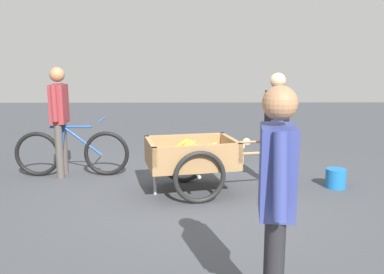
{
  "coord_description": "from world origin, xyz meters",
  "views": [
    {
      "loc": [
        0.06,
        4.72,
        1.65
      ],
      "look_at": [
        0.0,
        -0.1,
        0.75
      ],
      "focal_mm": 37.59,
      "sensor_mm": 36.0,
      "label": 1
    }
  ],
  "objects_px": {
    "plastic_bucket": "(336,178)",
    "bystander_person": "(276,190)",
    "cyclist_person": "(59,112)",
    "vendor_person": "(276,120)",
    "fruit_cart": "(192,159)",
    "bicycle": "(72,152)",
    "dog": "(236,147)"
  },
  "relations": [
    {
      "from": "cyclist_person",
      "to": "bystander_person",
      "type": "xyz_separation_m",
      "value": [
        -2.37,
        3.47,
        -0.04
      ]
    },
    {
      "from": "plastic_bucket",
      "to": "bystander_person",
      "type": "relative_size",
      "value": 0.18
    },
    {
      "from": "vendor_person",
      "to": "fruit_cart",
      "type": "bearing_deg",
      "value": 12.51
    },
    {
      "from": "plastic_bucket",
      "to": "vendor_person",
      "type": "bearing_deg",
      "value": -5.47
    },
    {
      "from": "bicycle",
      "to": "dog",
      "type": "distance_m",
      "value": 2.59
    },
    {
      "from": "vendor_person",
      "to": "plastic_bucket",
      "type": "distance_m",
      "value": 1.12
    },
    {
      "from": "vendor_person",
      "to": "plastic_bucket",
      "type": "relative_size",
      "value": 5.68
    },
    {
      "from": "fruit_cart",
      "to": "dog",
      "type": "height_order",
      "value": "fruit_cart"
    },
    {
      "from": "plastic_bucket",
      "to": "bystander_person",
      "type": "distance_m",
      "value": 3.3
    },
    {
      "from": "vendor_person",
      "to": "bystander_person",
      "type": "distance_m",
      "value": 3.01
    },
    {
      "from": "bystander_person",
      "to": "cyclist_person",
      "type": "bearing_deg",
      "value": -55.71
    },
    {
      "from": "dog",
      "to": "fruit_cart",
      "type": "bearing_deg",
      "value": 63.1
    },
    {
      "from": "cyclist_person",
      "to": "dog",
      "type": "xyz_separation_m",
      "value": [
        -2.65,
        -0.7,
        -0.68
      ]
    },
    {
      "from": "fruit_cart",
      "to": "vendor_person",
      "type": "xyz_separation_m",
      "value": [
        -1.12,
        -0.25,
        0.46
      ]
    },
    {
      "from": "plastic_bucket",
      "to": "bystander_person",
      "type": "xyz_separation_m",
      "value": [
        1.45,
        2.86,
        0.77
      ]
    },
    {
      "from": "cyclist_person",
      "to": "plastic_bucket",
      "type": "distance_m",
      "value": 3.95
    },
    {
      "from": "vendor_person",
      "to": "dog",
      "type": "relative_size",
      "value": 2.71
    },
    {
      "from": "fruit_cart",
      "to": "bicycle",
      "type": "height_order",
      "value": "bicycle"
    },
    {
      "from": "bystander_person",
      "to": "bicycle",
      "type": "bearing_deg",
      "value": -57.49
    },
    {
      "from": "vendor_person",
      "to": "bicycle",
      "type": "height_order",
      "value": "vendor_person"
    },
    {
      "from": "bicycle",
      "to": "plastic_bucket",
      "type": "bearing_deg",
      "value": 170.48
    },
    {
      "from": "fruit_cart",
      "to": "vendor_person",
      "type": "bearing_deg",
      "value": -167.49
    },
    {
      "from": "bicycle",
      "to": "bystander_person",
      "type": "bearing_deg",
      "value": 122.51
    },
    {
      "from": "fruit_cart",
      "to": "plastic_bucket",
      "type": "height_order",
      "value": "fruit_cart"
    },
    {
      "from": "fruit_cart",
      "to": "bicycle",
      "type": "relative_size",
      "value": 1.07
    },
    {
      "from": "bicycle",
      "to": "bystander_person",
      "type": "distance_m",
      "value": 4.16
    },
    {
      "from": "fruit_cart",
      "to": "bicycle",
      "type": "bearing_deg",
      "value": -24.23
    },
    {
      "from": "fruit_cart",
      "to": "cyclist_person",
      "type": "distance_m",
      "value": 2.11
    },
    {
      "from": "cyclist_person",
      "to": "vendor_person",
      "type": "bearing_deg",
      "value": 169.96
    },
    {
      "from": "vendor_person",
      "to": "plastic_bucket",
      "type": "xyz_separation_m",
      "value": [
        -0.81,
        0.08,
        -0.77
      ]
    },
    {
      "from": "cyclist_person",
      "to": "bystander_person",
      "type": "distance_m",
      "value": 4.2
    },
    {
      "from": "vendor_person",
      "to": "bystander_person",
      "type": "height_order",
      "value": "bystander_person"
    }
  ]
}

